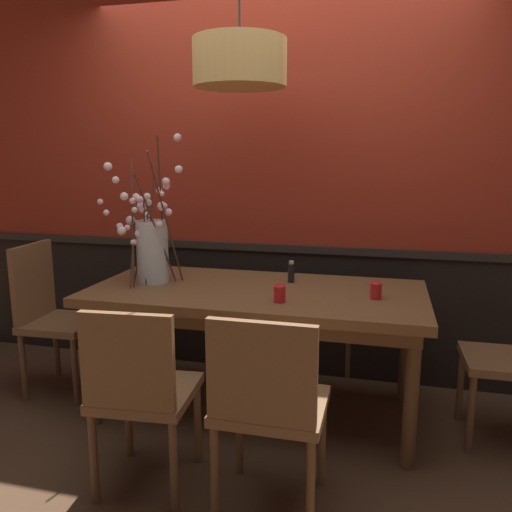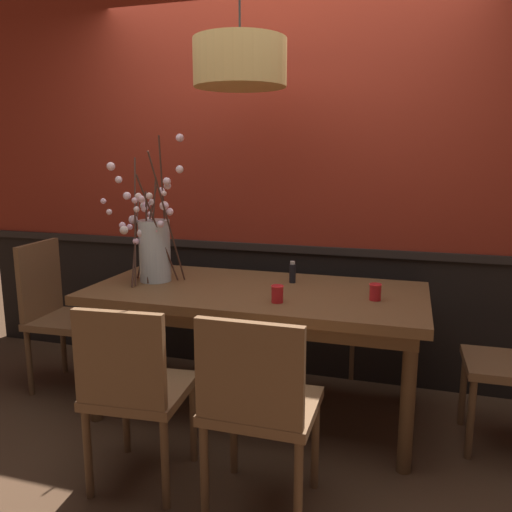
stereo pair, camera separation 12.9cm
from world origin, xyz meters
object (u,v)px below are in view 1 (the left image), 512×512
at_px(chair_far_side_right, 329,296).
at_px(pendant_lamp, 240,63).
at_px(candle_holder_nearer_center, 376,290).
at_px(chair_near_side_right, 268,402).
at_px(chair_near_side_left, 140,389).
at_px(dining_table, 256,303).
at_px(condiment_bottle, 291,272).
at_px(chair_head_west_end, 51,311).
at_px(candle_holder_nearer_edge, 280,294).
at_px(vase_with_blossoms, 151,247).
at_px(chair_far_side_left, 249,285).

xyz_separation_m(chair_far_side_right, pendant_lamp, (-0.42, -0.87, 1.48)).
relative_size(chair_far_side_right, candle_holder_nearer_center, 10.04).
xyz_separation_m(chair_near_side_right, pendant_lamp, (-0.36, 0.86, 1.47)).
relative_size(chair_near_side_left, pendant_lamp, 0.82).
distance_m(dining_table, condiment_bottle, 0.30).
height_order(candle_holder_nearer_center, pendant_lamp, pendant_lamp).
bearing_deg(chair_near_side_left, condiment_bottle, 65.29).
bearing_deg(chair_head_west_end, candle_holder_nearer_edge, -7.66).
distance_m(chair_near_side_left, candle_holder_nearer_center, 1.30).
bearing_deg(chair_head_west_end, vase_with_blossoms, 2.45).
bearing_deg(chair_far_side_right, condiment_bottle, -103.26).
height_order(chair_far_side_right, chair_near_side_right, chair_near_side_right).
bearing_deg(vase_with_blossoms, chair_far_side_right, 42.03).
distance_m(candle_holder_nearer_center, pendant_lamp, 1.41).
height_order(candle_holder_nearer_edge, condiment_bottle, condiment_bottle).
relative_size(chair_far_side_right, candle_holder_nearer_edge, 9.80).
bearing_deg(chair_head_west_end, condiment_bottle, 8.60).
bearing_deg(dining_table, candle_holder_nearer_edge, -51.49).
relative_size(dining_table, vase_with_blossoms, 2.17).
xyz_separation_m(candle_holder_nearer_center, pendant_lamp, (-0.76, 0.05, 1.18)).
height_order(chair_near_side_right, vase_with_blossoms, vase_with_blossoms).
xyz_separation_m(chair_far_side_right, chair_near_side_right, (-0.06, -1.73, 0.02)).
height_order(candle_holder_nearer_center, condiment_bottle, condiment_bottle).
relative_size(vase_with_blossoms, condiment_bottle, 6.70).
bearing_deg(chair_near_side_left, candle_holder_nearer_edge, 50.51).
height_order(chair_near_side_left, candle_holder_nearer_center, chair_near_side_left).
relative_size(chair_far_side_right, pendant_lamp, 0.83).
height_order(dining_table, chair_near_side_left, chair_near_side_left).
xyz_separation_m(dining_table, chair_near_side_left, (-0.31, -0.84, -0.17)).
xyz_separation_m(condiment_bottle, pendant_lamp, (-0.26, -0.19, 1.17)).
height_order(chair_head_west_end, candle_holder_nearer_edge, chair_head_west_end).
relative_size(dining_table, candle_holder_nearer_edge, 20.91).
bearing_deg(pendant_lamp, dining_table, -4.16).
height_order(chair_near_side_left, chair_head_west_end, chair_head_west_end).
relative_size(chair_near_side_left, condiment_bottle, 6.75).
distance_m(chair_near_side_right, candle_holder_nearer_edge, 0.69).
xyz_separation_m(chair_near_side_left, chair_head_west_end, (-1.04, 0.81, 0.03)).
bearing_deg(chair_near_side_left, dining_table, 69.62).
xyz_separation_m(vase_with_blossoms, candle_holder_nearer_edge, (0.83, -0.24, -0.17)).
height_order(chair_head_west_end, vase_with_blossoms, vase_with_blossoms).
bearing_deg(vase_with_blossoms, chair_near_side_right, -43.17).
bearing_deg(chair_far_side_left, candle_holder_nearer_edge, -67.10).
xyz_separation_m(chair_head_west_end, chair_near_side_right, (1.61, -0.83, -0.01)).
height_order(vase_with_blossoms, condiment_bottle, vase_with_blossoms).
distance_m(chair_far_side_right, chair_near_side_right, 1.73).
height_order(candle_holder_nearer_center, candle_holder_nearer_edge, candle_holder_nearer_edge).
distance_m(dining_table, candle_holder_nearer_edge, 0.33).
xyz_separation_m(chair_far_side_left, candle_holder_nearer_center, (0.94, -0.90, 0.26)).
bearing_deg(candle_holder_nearer_edge, chair_far_side_left, 112.90).
relative_size(chair_far_side_left, condiment_bottle, 7.56).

